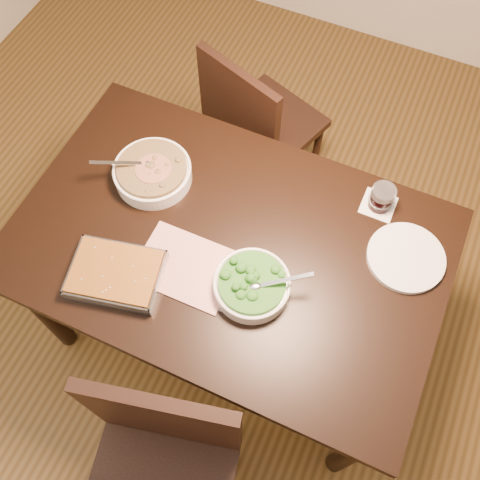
{
  "coord_description": "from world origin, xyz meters",
  "views": [
    {
      "loc": [
        0.36,
        -0.72,
        2.28
      ],
      "look_at": [
        0.04,
        0.0,
        0.8
      ],
      "focal_mm": 40.0,
      "sensor_mm": 36.0,
      "label": 1
    }
  ],
  "objects_px": {
    "stew_bowl": "(153,172)",
    "chair_far": "(256,124)",
    "broccoli_bowl": "(252,285)",
    "wine_tumbler": "(382,197)",
    "chair_near": "(162,468)",
    "baking_dish": "(116,274)",
    "dinner_plate": "(406,257)",
    "table": "(229,256)"
  },
  "relations": [
    {
      "from": "stew_bowl",
      "to": "chair_far",
      "type": "height_order",
      "value": "chair_far"
    },
    {
      "from": "baking_dish",
      "to": "chair_far",
      "type": "bearing_deg",
      "value": 73.39
    },
    {
      "from": "chair_near",
      "to": "broccoli_bowl",
      "type": "bearing_deg",
      "value": 72.34
    },
    {
      "from": "chair_near",
      "to": "chair_far",
      "type": "bearing_deg",
      "value": 88.86
    },
    {
      "from": "wine_tumbler",
      "to": "chair_far",
      "type": "relative_size",
      "value": 0.1
    },
    {
      "from": "table",
      "to": "broccoli_bowl",
      "type": "xyz_separation_m",
      "value": [
        0.13,
        -0.12,
        0.13
      ]
    },
    {
      "from": "stew_bowl",
      "to": "dinner_plate",
      "type": "distance_m",
      "value": 0.88
    },
    {
      "from": "chair_near",
      "to": "chair_far",
      "type": "distance_m",
      "value": 1.41
    },
    {
      "from": "stew_bowl",
      "to": "baking_dish",
      "type": "relative_size",
      "value": 0.85
    },
    {
      "from": "baking_dish",
      "to": "dinner_plate",
      "type": "relative_size",
      "value": 1.29
    },
    {
      "from": "chair_near",
      "to": "dinner_plate",
      "type": "bearing_deg",
      "value": 49.43
    },
    {
      "from": "wine_tumbler",
      "to": "dinner_plate",
      "type": "distance_m",
      "value": 0.21
    },
    {
      "from": "broccoli_bowl",
      "to": "dinner_plate",
      "type": "bearing_deg",
      "value": 36.36
    },
    {
      "from": "wine_tumbler",
      "to": "chair_near",
      "type": "xyz_separation_m",
      "value": [
        -0.31,
        -1.02,
        -0.27
      ]
    },
    {
      "from": "baking_dish",
      "to": "dinner_plate",
      "type": "xyz_separation_m",
      "value": [
        0.8,
        0.43,
        -0.02
      ]
    },
    {
      "from": "broccoli_bowl",
      "to": "wine_tumbler",
      "type": "xyz_separation_m",
      "value": [
        0.27,
        0.45,
        0.02
      ]
    },
    {
      "from": "broccoli_bowl",
      "to": "chair_near",
      "type": "distance_m",
      "value": 0.62
    },
    {
      "from": "baking_dish",
      "to": "chair_far",
      "type": "xyz_separation_m",
      "value": [
        0.07,
        0.95,
        -0.29
      ]
    },
    {
      "from": "stew_bowl",
      "to": "chair_far",
      "type": "xyz_separation_m",
      "value": [
        0.14,
        0.57,
        -0.3
      ]
    },
    {
      "from": "dinner_plate",
      "to": "chair_near",
      "type": "height_order",
      "value": "chair_near"
    },
    {
      "from": "dinner_plate",
      "to": "chair_near",
      "type": "relative_size",
      "value": 0.26
    },
    {
      "from": "table",
      "to": "chair_near",
      "type": "relative_size",
      "value": 1.48
    },
    {
      "from": "table",
      "to": "wine_tumbler",
      "type": "bearing_deg",
      "value": 40.08
    },
    {
      "from": "table",
      "to": "baking_dish",
      "type": "distance_m",
      "value": 0.39
    },
    {
      "from": "broccoli_bowl",
      "to": "chair_far",
      "type": "height_order",
      "value": "chair_far"
    },
    {
      "from": "table",
      "to": "chair_far",
      "type": "distance_m",
      "value": 0.74
    },
    {
      "from": "broccoli_bowl",
      "to": "wine_tumbler",
      "type": "relative_size",
      "value": 2.82
    },
    {
      "from": "baking_dish",
      "to": "chair_far",
      "type": "distance_m",
      "value": 1.0
    },
    {
      "from": "stew_bowl",
      "to": "baking_dish",
      "type": "xyz_separation_m",
      "value": [
        0.08,
        -0.38,
        -0.01
      ]
    },
    {
      "from": "broccoli_bowl",
      "to": "chair_far",
      "type": "bearing_deg",
      "value": 112.29
    },
    {
      "from": "chair_near",
      "to": "chair_far",
      "type": "height_order",
      "value": "chair_near"
    },
    {
      "from": "chair_near",
      "to": "stew_bowl",
      "type": "bearing_deg",
      "value": 105.18
    },
    {
      "from": "wine_tumbler",
      "to": "dinner_plate",
      "type": "bearing_deg",
      "value": -48.48
    },
    {
      "from": "baking_dish",
      "to": "dinner_plate",
      "type": "bearing_deg",
      "value": 15.74
    },
    {
      "from": "stew_bowl",
      "to": "wine_tumbler",
      "type": "distance_m",
      "value": 0.77
    },
    {
      "from": "baking_dish",
      "to": "chair_far",
      "type": "relative_size",
      "value": 0.37
    },
    {
      "from": "baking_dish",
      "to": "dinner_plate",
      "type": "height_order",
      "value": "baking_dish"
    },
    {
      "from": "baking_dish",
      "to": "wine_tumbler",
      "type": "relative_size",
      "value": 3.55
    },
    {
      "from": "table",
      "to": "baking_dish",
      "type": "relative_size",
      "value": 4.39
    },
    {
      "from": "dinner_plate",
      "to": "chair_far",
      "type": "xyz_separation_m",
      "value": [
        -0.74,
        0.52,
        -0.27
      ]
    },
    {
      "from": "stew_bowl",
      "to": "chair_far",
      "type": "distance_m",
      "value": 0.66
    },
    {
      "from": "broccoli_bowl",
      "to": "table",
      "type": "bearing_deg",
      "value": 139.0
    }
  ]
}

